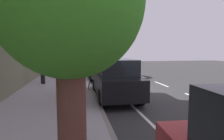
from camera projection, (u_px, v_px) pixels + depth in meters
ground at (125, 90)px, 11.71m from camera, size 62.18×62.18×0.00m
sidewalk at (55, 91)px, 10.93m from camera, size 4.09×38.87×0.15m
curb_edge at (92, 90)px, 11.33m from camera, size 0.16×38.87×0.15m
lane_stripe_centre at (161, 84)px, 13.79m from camera, size 0.14×35.80×0.01m
lane_stripe_bike_edge at (116, 90)px, 11.61m from camera, size 0.12×38.87×0.01m
building_facade at (8, 33)px, 10.17m from camera, size 0.50×38.87×6.69m
parked_pickup_grey_nearest at (93, 63)px, 23.12m from camera, size 2.32×5.42×1.95m
parked_sedan_green_second at (100, 70)px, 16.41m from camera, size 1.87×4.42×1.52m
parked_suv_black_mid at (115, 78)px, 9.59m from camera, size 2.02×4.73×1.99m
bicycle_at_curb at (100, 85)px, 11.38m from camera, size 1.49×0.99×0.77m
cyclist_with_backpack at (95, 73)px, 11.70m from camera, size 0.50×0.59×1.69m
street_tree_near_cyclist at (74, 33)px, 18.19m from camera, size 3.68×3.68×5.38m
street_tree_mid_block at (73, 10)px, 8.54m from camera, size 2.99×2.99×5.74m
street_tree_far_end at (69, 6)px, 2.89m from camera, size 2.29×2.29×4.18m
pedestrian_on_phone at (43, 71)px, 12.89m from camera, size 0.50×0.43×1.61m
fire_hydrant at (82, 72)px, 16.09m from camera, size 0.22×0.22×0.84m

